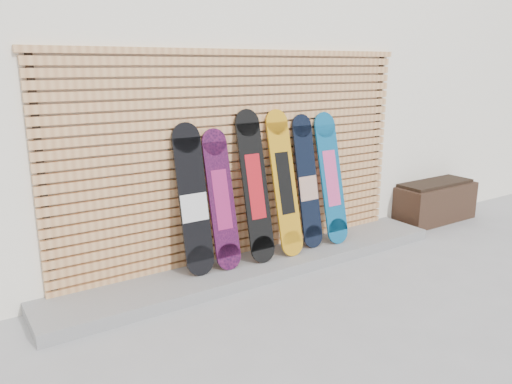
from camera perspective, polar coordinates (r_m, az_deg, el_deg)
ground at (r=5.01m, az=6.24°, el=-11.03°), size 80.00×80.00×0.00m
building at (r=7.76m, az=-7.40°, el=11.73°), size 12.00×5.00×3.60m
concrete_step at (r=5.40m, az=0.37°, el=-8.31°), size 4.60×0.70×0.12m
slat_wall at (r=5.31m, az=-1.36°, el=4.23°), size 4.26×0.08×2.29m
planter_box at (r=7.44m, az=19.65°, el=-1.02°), size 1.25×0.52×0.56m
snowboard_0 at (r=4.90m, az=-7.18°, el=-1.02°), size 0.30×0.31×1.49m
snowboard_1 at (r=5.03m, az=-3.97°, el=-0.88°), size 0.27×0.34×1.41m
snowboard_2 at (r=5.19m, az=-0.11°, el=0.63°), size 0.29×0.38×1.58m
snowboard_3 at (r=5.40m, az=3.27°, el=1.02°), size 0.28×0.40×1.56m
snowboard_4 at (r=5.65m, az=5.90°, el=1.08°), size 0.26×0.33×1.49m
snowboard_5 at (r=5.83m, az=8.58°, el=1.57°), size 0.30×0.38×1.50m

